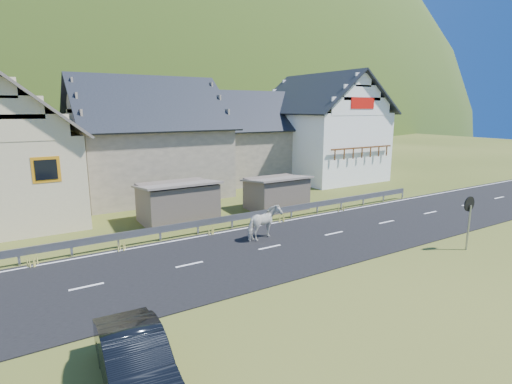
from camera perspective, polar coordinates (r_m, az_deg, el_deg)
ground at (r=18.81m, az=1.96°, el=-8.01°), size 160.00×160.00×0.00m
road at (r=18.80m, az=1.96°, el=-7.95°), size 60.00×7.00×0.04m
lane_markings at (r=18.79m, az=1.97°, el=-7.88°), size 60.00×6.60×0.01m
guardrail at (r=21.65m, az=-3.44°, el=-3.77°), size 28.10×0.09×0.75m
shed_left at (r=23.21m, az=-11.14°, el=-1.53°), size 4.30×3.30×2.40m
shed_right at (r=25.75m, az=2.92°, el=-0.23°), size 3.80×2.90×2.20m
house_cream at (r=26.77m, az=-32.16°, el=5.70°), size 7.80×9.80×8.30m
house_stone_a at (r=31.03m, az=-15.29°, el=8.21°), size 10.80×9.80×8.90m
house_stone_b at (r=36.94m, az=-1.02°, el=8.53°), size 9.80×8.80×8.10m
house_white at (r=37.98m, az=9.28°, el=9.71°), size 8.80×10.80×9.70m
mountain at (r=197.04m, az=-27.14°, el=2.87°), size 440.00×280.00×260.00m
horse at (r=19.71m, az=1.18°, el=-4.44°), size 1.41×2.11×1.64m
car at (r=10.36m, az=-16.82°, el=-22.23°), size 1.67×4.14×1.34m
traffic_mirror at (r=20.51m, az=28.12°, el=-2.39°), size 0.70×0.19×2.51m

